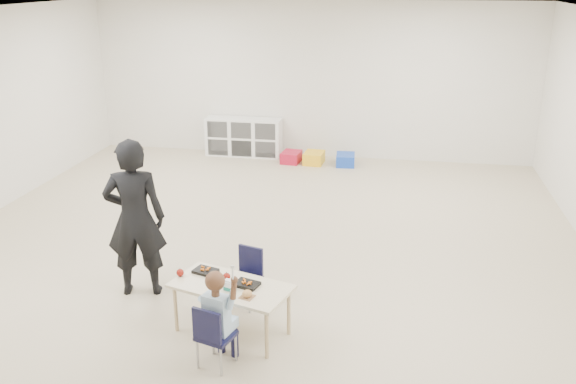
% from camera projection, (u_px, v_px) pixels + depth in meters
% --- Properties ---
extents(room, '(9.00, 9.02, 2.80)m').
position_uv_depth(room, '(251.00, 145.00, 6.81)').
color(room, beige).
rests_on(room, ground).
extents(table, '(1.21, 0.84, 0.50)m').
position_uv_depth(table, '(232.00, 308.00, 5.70)').
color(table, beige).
rests_on(table, ground).
extents(chair_near, '(0.36, 0.35, 0.60)m').
position_uv_depth(chair_near, '(216.00, 335.00, 5.21)').
color(chair_near, black).
rests_on(chair_near, ground).
extents(chair_far, '(0.36, 0.35, 0.60)m').
position_uv_depth(chair_far, '(245.00, 279.00, 6.16)').
color(chair_far, black).
rests_on(chair_far, ground).
extents(child, '(0.50, 0.50, 0.95)m').
position_uv_depth(child, '(215.00, 317.00, 5.15)').
color(child, '#B1D1F0').
rests_on(child, chair_near).
extents(lunch_tray_near, '(0.26, 0.22, 0.03)m').
position_uv_depth(lunch_tray_near, '(247.00, 284.00, 5.60)').
color(lunch_tray_near, black).
rests_on(lunch_tray_near, table).
extents(lunch_tray_far, '(0.26, 0.22, 0.03)m').
position_uv_depth(lunch_tray_far, '(205.00, 271.00, 5.85)').
color(lunch_tray_far, black).
rests_on(lunch_tray_far, table).
extents(milk_carton, '(0.09, 0.09, 0.10)m').
position_uv_depth(milk_carton, '(229.00, 285.00, 5.51)').
color(milk_carton, white).
rests_on(milk_carton, table).
extents(bread_roll, '(0.09, 0.09, 0.07)m').
position_uv_depth(bread_roll, '(247.00, 294.00, 5.40)').
color(bread_roll, tan).
rests_on(bread_roll, table).
extents(apple_near, '(0.07, 0.07, 0.07)m').
position_uv_depth(apple_near, '(227.00, 277.00, 5.70)').
color(apple_near, maroon).
rests_on(apple_near, table).
extents(apple_far, '(0.07, 0.07, 0.07)m').
position_uv_depth(apple_far, '(180.00, 273.00, 5.77)').
color(apple_far, maroon).
rests_on(apple_far, table).
extents(cubby_shelf, '(1.40, 0.40, 0.70)m').
position_uv_depth(cubby_shelf, '(244.00, 137.00, 11.33)').
color(cubby_shelf, white).
rests_on(cubby_shelf, ground).
extents(adult, '(0.70, 0.55, 1.69)m').
position_uv_depth(adult, '(135.00, 218.00, 6.24)').
color(adult, black).
rests_on(adult, ground).
extents(bin_red, '(0.36, 0.44, 0.20)m').
position_uv_depth(bin_red, '(291.00, 157.00, 10.98)').
color(bin_red, '#B5122E').
rests_on(bin_red, ground).
extents(bin_yellow, '(0.36, 0.45, 0.21)m').
position_uv_depth(bin_yellow, '(314.00, 158.00, 10.91)').
color(bin_yellow, yellow).
rests_on(bin_yellow, ground).
extents(bin_blue, '(0.35, 0.44, 0.20)m').
position_uv_depth(bin_blue, '(345.00, 160.00, 10.81)').
color(bin_blue, blue).
rests_on(bin_blue, ground).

